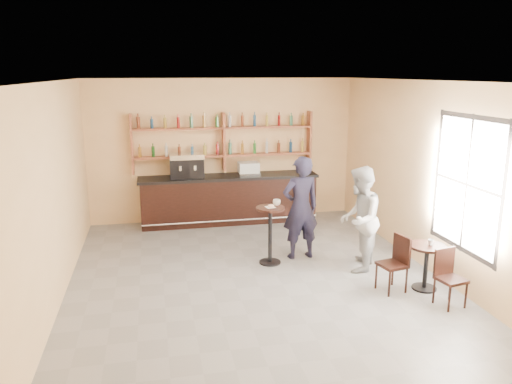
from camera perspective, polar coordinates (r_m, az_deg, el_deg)
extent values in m
plane|color=gray|center=(8.49, -0.22, -9.56)|extent=(7.00, 7.00, 0.00)
plane|color=white|center=(7.80, -0.24, 12.59)|extent=(7.00, 7.00, 0.00)
plane|color=#F8C88D|center=(11.39, -3.79, 4.80)|extent=(7.00, 0.00, 7.00)
plane|color=#F8C88D|center=(4.76, 8.39, -7.97)|extent=(7.00, 0.00, 7.00)
plane|color=#F8C88D|center=(7.97, -21.87, 0.01)|extent=(0.00, 7.00, 7.00)
plane|color=#F8C88D|center=(9.07, 18.68, 1.84)|extent=(0.00, 7.00, 7.00)
plane|color=white|center=(8.06, 22.96, 0.79)|extent=(0.00, 2.00, 2.00)
cube|color=white|center=(8.70, 1.64, -1.74)|extent=(0.18, 0.18, 0.00)
torus|color=#E78954|center=(8.69, 1.73, -1.61)|extent=(0.12, 0.12, 0.04)
imported|color=white|center=(8.81, 2.38, -1.20)|extent=(0.15, 0.15, 0.11)
imported|color=black|center=(9.04, 5.11, -1.81)|extent=(0.73, 0.52, 1.89)
imported|color=white|center=(8.20, 19.35, -5.44)|extent=(0.11, 0.11, 0.09)
imported|color=#A7A8AD|center=(8.65, 11.73, -3.04)|extent=(1.04, 1.11, 1.80)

